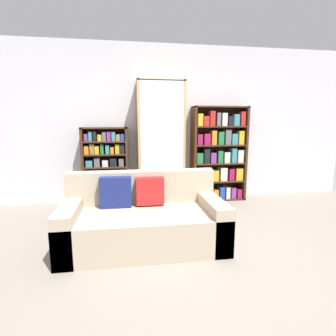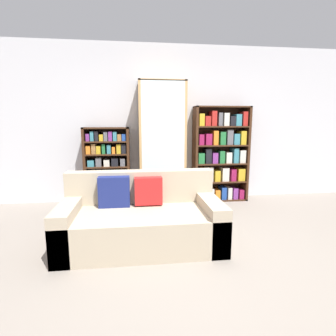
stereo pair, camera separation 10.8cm
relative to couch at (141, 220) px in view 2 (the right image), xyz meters
The scene contains 7 objects.
ground_plane 0.80m from the couch, 41.02° to the right, with size 16.00×16.00×0.00m, color gray.
wall_back 2.16m from the couch, 72.57° to the left, with size 6.81×0.06×2.70m.
couch is the anchor object (origin of this frame).
bookshelf_left 1.72m from the couch, 108.43° to the left, with size 0.75×0.32×1.31m.
display_cabinet 1.79m from the couch, 75.65° to the left, with size 0.78×0.36×2.06m.
bookshelf_right 2.21m from the couch, 47.68° to the left, with size 0.97×0.32×1.66m.
wine_bottle 1.13m from the couch, 51.07° to the left, with size 0.07×0.07×0.36m.
Camera 2 is at (-0.61, -2.39, 1.37)m, focal length 28.00 mm.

